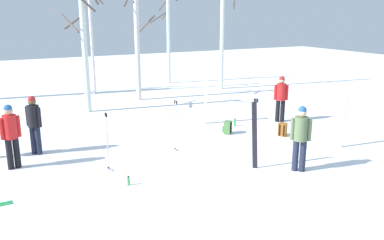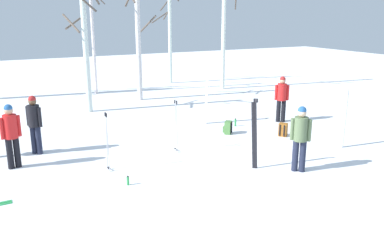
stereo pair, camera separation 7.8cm
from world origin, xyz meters
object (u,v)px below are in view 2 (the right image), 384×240
object	(u,v)px
ski_pair_planted_0	(206,98)
ski_poles_1	(107,140)
birch_tree_6	(224,17)
ski_pair_planted_2	(254,134)
person_0	(11,132)
backpack_0	(283,130)
person_3	(34,121)
water_bottle_0	(128,181)
person_2	(282,96)
backpack_1	(228,128)
birch_tree_5	(170,29)
person_1	(300,135)
water_bottle_1	(235,123)
birch_tree_2	(85,46)
birch_tree_3	(92,21)
ski_poles_0	(176,125)
ski_pair_planted_1	(345,119)

from	to	relation	value
ski_pair_planted_0	ski_poles_1	world-z (taller)	ski_pair_planted_0
birch_tree_6	ski_pair_planted_2	bearing A→B (deg)	-117.12
person_0	backpack_0	size ratio (longest dim) A/B	3.90
person_3	water_bottle_0	size ratio (longest dim) A/B	7.43
backpack_0	ski_poles_1	bearing A→B (deg)	-176.59
person_2	backpack_0	xyz separation A→B (m)	(-1.10, -1.49, -0.77)
ski_poles_1	backpack_0	size ratio (longest dim) A/B	3.51
backpack_1	birch_tree_5	distance (m)	10.87
person_1	person_3	xyz separation A→B (m)	(-5.85, 4.46, 0.00)
birch_tree_5	backpack_0	bearing A→B (deg)	-94.63
ski_poles_1	person_0	bearing A→B (deg)	148.61
water_bottle_0	water_bottle_1	bearing A→B (deg)	32.22
ski_pair_planted_0	water_bottle_1	size ratio (longest dim) A/B	6.81
backpack_1	birch_tree_5	xyz separation A→B (m)	(2.41, 10.20, 2.87)
birch_tree_2	water_bottle_1	bearing A→B (deg)	-47.75
birch_tree_6	water_bottle_1	bearing A→B (deg)	-117.63
backpack_1	person_0	bearing A→B (deg)	-179.25
person_1	birch_tree_6	size ratio (longest dim) A/B	0.23
ski_pair_planted_0	backpack_1	xyz separation A→B (m)	(0.04, -1.44, -0.74)
backpack_1	birch_tree_3	xyz separation A→B (m)	(-2.23, 8.94, 3.36)
person_1	ski_poles_0	distance (m)	3.54
person_2	person_3	distance (m)	8.58
ski_poles_0	birch_tree_2	xyz separation A→B (m)	(-1.12, 6.14, 1.86)
person_2	ski_poles_1	world-z (taller)	person_2
person_0	water_bottle_0	size ratio (longest dim) A/B	7.43
person_1	backpack_1	size ratio (longest dim) A/B	3.90
person_0	backpack_0	distance (m)	8.23
birch_tree_2	birch_tree_5	xyz separation A→B (m)	(5.83, 4.92, 0.41)
ski_pair_planted_0	birch_tree_3	xyz separation A→B (m)	(-2.19, 7.50, 2.62)
water_bottle_0	birch_tree_3	world-z (taller)	birch_tree_3
birch_tree_2	birch_tree_6	bearing A→B (deg)	14.24
water_bottle_1	birch_tree_6	xyz separation A→B (m)	(3.41, 6.52, 3.62)
ski_pair_planted_2	birch_tree_2	xyz separation A→B (m)	(-2.38, 8.25, 1.75)
water_bottle_1	birch_tree_2	distance (m)	6.71
ski_pair_planted_0	birch_tree_5	bearing A→B (deg)	74.42
ski_pair_planted_2	ski_poles_0	xyz separation A→B (m)	(-1.26, 2.11, -0.11)
ski_pair_planted_1	birch_tree_6	world-z (taller)	birch_tree_6
ski_pair_planted_1	birch_tree_3	bearing A→B (deg)	111.61
ski_pair_planted_0	water_bottle_0	bearing A→B (deg)	-137.37
person_3	birch_tree_6	distance (m)	12.30
backpack_1	birch_tree_3	world-z (taller)	birch_tree_3
water_bottle_1	water_bottle_0	bearing A→B (deg)	-147.78
person_3	birch_tree_5	distance (m)	12.76
backpack_0	water_bottle_1	bearing A→B (deg)	113.33
person_0	person_2	bearing A→B (deg)	3.31
person_3	ski_poles_0	bearing A→B (deg)	-24.48
backpack_0	birch_tree_3	world-z (taller)	birch_tree_3
person_2	backpack_1	bearing A→B (deg)	-170.23
person_2	ski_poles_0	bearing A→B (deg)	-165.10
person_0	birch_tree_2	distance (m)	6.49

